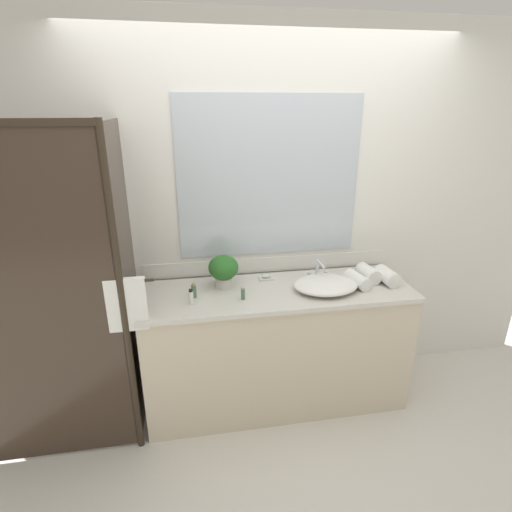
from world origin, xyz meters
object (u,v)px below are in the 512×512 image
Objects in this scene: amenity_bottle_lotion at (194,291)px; amenity_bottle_body_wash at (243,293)px; faucet at (318,273)px; soap_dish at (266,277)px; sink_basin at (326,285)px; rolled_towel_far_edge at (357,280)px; potted_plant at (223,269)px; rolled_towel_middle at (368,274)px; amenity_bottle_shampoo at (191,297)px; rolled_towel_near_edge at (387,276)px.

amenity_bottle_lotion is 1.13× the size of amenity_bottle_body_wash.
soap_dish is at bearing 168.28° from faucet.
rolled_towel_far_edge is at bearing 4.82° from sink_basin.
rolled_towel_far_edge is (1.09, -0.02, -0.00)m from amenity_bottle_lotion.
potted_plant is 0.33m from soap_dish.
rolled_towel_middle is (0.70, -0.15, 0.04)m from soap_dish.
amenity_bottle_shampoo reaches higher than rolled_towel_far_edge.
amenity_bottle_body_wash is (0.32, 0.00, -0.01)m from amenity_bottle_shampoo.
amenity_bottle_lotion is at bearing 177.14° from sink_basin.
faucet is (0.00, 0.17, 0.01)m from sink_basin.
soap_dish is 0.52× the size of rolled_towel_near_edge.
sink_basin is at bearing -90.00° from faucet.
soap_dish is 0.55m from amenity_bottle_lotion.
potted_plant reaches higher than amenity_bottle_body_wash.
amenity_bottle_lotion is 1.21m from rolled_towel_middle.
amenity_bottle_shampoo reaches higher than amenity_bottle_body_wash.
rolled_towel_middle is at bearing -12.27° from faucet.
amenity_bottle_lotion is 1.31m from rolled_towel_near_edge.
amenity_bottle_lotion and amenity_bottle_shampoo have the same top height.
amenity_bottle_shampoo is 0.32m from amenity_bottle_body_wash.
faucet is at bearing 147.70° from rolled_towel_far_edge.
amenity_bottle_lotion is at bearing 164.41° from amenity_bottle_body_wash.
rolled_towel_near_edge is 1.04× the size of rolled_towel_middle.
rolled_towel_near_edge is 0.22m from rolled_towel_far_edge.
soap_dish is 0.71m from rolled_towel_middle.
sink_basin is 0.17m from faucet.
potted_plant is 0.91m from rolled_towel_far_edge.
faucet is 1.98× the size of amenity_bottle_body_wash.
faucet reaches higher than rolled_towel_middle.
sink_basin is 0.45m from rolled_towel_near_edge.
faucet is 0.89× the size of rolled_towel_near_edge.
potted_plant is 1.01m from rolled_towel_middle.
sink_basin is at bearing -14.13° from potted_plant.
sink_basin is at bearing -34.03° from soap_dish.
potted_plant is 1.12m from rolled_towel_near_edge.
amenity_bottle_lotion is (-0.86, 0.04, 0.01)m from sink_basin.
soap_dish is (-0.36, 0.07, -0.04)m from faucet.
amenity_bottle_lotion is at bearing 179.47° from rolled_towel_near_edge.
faucet reaches higher than sink_basin.
rolled_towel_middle reaches higher than amenity_bottle_shampoo.
rolled_towel_middle is at bearing 8.42° from amenity_bottle_body_wash.
amenity_bottle_shampoo is at bearing -173.62° from rolled_towel_middle.
rolled_towel_near_edge is at bearing -0.53° from amenity_bottle_lotion.
sink_basin is 4.43× the size of amenity_bottle_lotion.
soap_dish is at bearing 168.01° from rolled_towel_middle.
amenity_bottle_body_wash is at bearing -159.63° from faucet.
sink_basin is at bearing -176.07° from rolled_towel_near_edge.
sink_basin is at bearing -2.86° from amenity_bottle_lotion.
rolled_towel_near_edge is at bearing -14.51° from soap_dish.
rolled_towel_near_edge is 0.13m from rolled_towel_middle.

